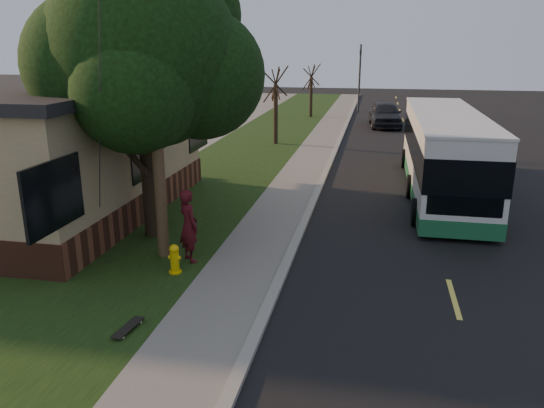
{
  "coord_description": "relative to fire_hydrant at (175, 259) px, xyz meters",
  "views": [
    {
      "loc": [
        2.07,
        -11.36,
        5.47
      ],
      "look_at": [
        -0.47,
        1.57,
        1.5
      ],
      "focal_mm": 35.0,
      "sensor_mm": 36.0,
      "label": 1
    }
  ],
  "objects": [
    {
      "name": "grass_verge",
      "position": [
        -1.9,
        10.0,
        -0.4
      ],
      "size": [
        5.0,
        80.0,
        0.07
      ],
      "primitive_type": "cube",
      "color": "black",
      "rests_on": "ground"
    },
    {
      "name": "road",
      "position": [
        6.6,
        10.0,
        -0.43
      ],
      "size": [
        8.0,
        80.0,
        0.01
      ],
      "primitive_type": "cube",
      "color": "black",
      "rests_on": "ground"
    },
    {
      "name": "bare_tree_far",
      "position": [
        -0.4,
        30.0,
        1.57
      ],
      "size": [
        1.38,
        1.21,
        4.03
      ],
      "color": "black",
      "rests_on": "grass_verge"
    },
    {
      "name": "skateboard_main",
      "position": [
        0.1,
        -2.81,
        -0.3
      ],
      "size": [
        0.33,
        0.9,
        0.08
      ],
      "color": "black",
      "rests_on": "grass_verge"
    },
    {
      "name": "skateboarder",
      "position": [
        0.1,
        0.81,
        0.59
      ],
      "size": [
        0.82,
        0.81,
        1.91
      ],
      "primitive_type": "imported",
      "rotation": [
        0.0,
        0.0,
        2.38
      ],
      "color": "#430D14",
      "rests_on": "grass_verge"
    },
    {
      "name": "fire_hydrant",
      "position": [
        0.0,
        0.0,
        0.0
      ],
      "size": [
        0.32,
        0.32,
        0.74
      ],
      "color": "yellow",
      "rests_on": "grass_verge"
    },
    {
      "name": "distant_car",
      "position": [
        5.24,
        26.3,
        0.43
      ],
      "size": [
        2.41,
        5.19,
        1.72
      ],
      "primitive_type": "imported",
      "rotation": [
        0.0,
        0.0,
        0.08
      ],
      "color": "black",
      "rests_on": "ground"
    },
    {
      "name": "sidewalk",
      "position": [
        1.6,
        10.0,
        -0.39
      ],
      "size": [
        2.0,
        80.0,
        0.08
      ],
      "primitive_type": "cube",
      "color": "slate",
      "rests_on": "ground"
    },
    {
      "name": "building_lot",
      "position": [
        -11.9,
        10.0,
        -0.41
      ],
      "size": [
        15.0,
        80.0,
        0.04
      ],
      "primitive_type": "cube",
      "color": "slate",
      "rests_on": "ground"
    },
    {
      "name": "ground",
      "position": [
        2.6,
        0.0,
        -0.43
      ],
      "size": [
        120.0,
        120.0,
        0.0
      ],
      "primitive_type": "plane",
      "color": "black",
      "rests_on": "ground"
    },
    {
      "name": "traffic_signal",
      "position": [
        3.1,
        34.0,
        2.73
      ],
      "size": [
        0.18,
        0.22,
        5.5
      ],
      "color": "#2D2D30",
      "rests_on": "ground"
    },
    {
      "name": "bare_tree_near",
      "position": [
        -0.9,
        18.0,
        1.72
      ],
      "size": [
        1.38,
        1.21,
        4.31
      ],
      "color": "black",
      "rests_on": "grass_verge"
    },
    {
      "name": "transit_bus",
      "position": [
        7.22,
        9.18,
        1.21
      ],
      "size": [
        2.62,
        11.35,
        3.07
      ],
      "color": "silver",
      "rests_on": "ground"
    },
    {
      "name": "curb",
      "position": [
        2.6,
        10.0,
        -0.37
      ],
      "size": [
        0.25,
        80.0,
        0.12
      ],
      "primitive_type": "cube",
      "color": "gray",
      "rests_on": "ground"
    },
    {
      "name": "utility_pole",
      "position": [
        -0.71,
        0.99,
        4.2
      ],
      "size": [
        2.86,
        3.21,
        9.07
      ],
      "color": "#473321",
      "rests_on": "ground"
    },
    {
      "name": "leafy_tree",
      "position": [
        -1.57,
        2.65,
        4.73
      ],
      "size": [
        6.3,
        6.0,
        7.8
      ],
      "color": "black",
      "rests_on": "grass_verge"
    },
    {
      "name": "dumpster",
      "position": [
        -6.54,
        9.61,
        0.33
      ],
      "size": [
        1.69,
        1.36,
        1.44
      ],
      "color": "black",
      "rests_on": "building_lot"
    }
  ]
}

